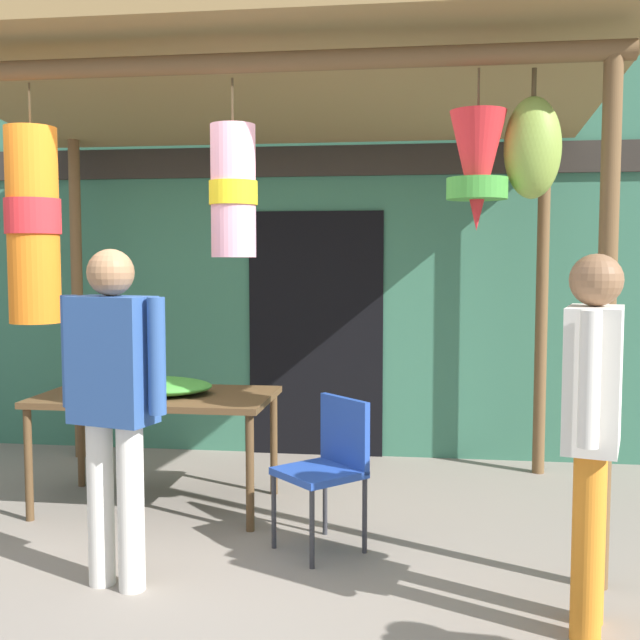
{
  "coord_description": "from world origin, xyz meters",
  "views": [
    {
      "loc": [
        1.33,
        -4.06,
        1.62
      ],
      "look_at": [
        0.69,
        0.66,
        1.24
      ],
      "focal_mm": 43.67,
      "sensor_mm": 36.0,
      "label": 1
    }
  ],
  "objects_px": {
    "folding_chair": "(330,459)",
    "display_table": "(157,404)",
    "shopper_by_bananas": "(593,412)",
    "flower_heap_on_table": "(153,386)",
    "vendor_in_orange": "(113,390)"
  },
  "relations": [
    {
      "from": "folding_chair",
      "to": "display_table",
      "type": "bearing_deg",
      "value": 154.82
    },
    {
      "from": "display_table",
      "to": "shopper_by_bananas",
      "type": "relative_size",
      "value": 0.91
    },
    {
      "from": "flower_heap_on_table",
      "to": "vendor_in_orange",
      "type": "height_order",
      "value": "vendor_in_orange"
    },
    {
      "from": "display_table",
      "to": "flower_heap_on_table",
      "type": "distance_m",
      "value": 0.12
    },
    {
      "from": "flower_heap_on_table",
      "to": "vendor_in_orange",
      "type": "xyz_separation_m",
      "value": [
        0.24,
        -1.21,
        0.19
      ]
    },
    {
      "from": "vendor_in_orange",
      "to": "display_table",
      "type": "bearing_deg",
      "value": 100.11
    },
    {
      "from": "display_table",
      "to": "vendor_in_orange",
      "type": "height_order",
      "value": "vendor_in_orange"
    },
    {
      "from": "display_table",
      "to": "vendor_in_orange",
      "type": "relative_size",
      "value": 0.9
    },
    {
      "from": "display_table",
      "to": "flower_heap_on_table",
      "type": "bearing_deg",
      "value": -148.47
    },
    {
      "from": "display_table",
      "to": "shopper_by_bananas",
      "type": "distance_m",
      "value": 2.81
    },
    {
      "from": "display_table",
      "to": "vendor_in_orange",
      "type": "xyz_separation_m",
      "value": [
        0.22,
        -1.22,
        0.31
      ]
    },
    {
      "from": "display_table",
      "to": "flower_heap_on_table",
      "type": "height_order",
      "value": "flower_heap_on_table"
    },
    {
      "from": "shopper_by_bananas",
      "to": "folding_chair",
      "type": "bearing_deg",
      "value": 146.24
    },
    {
      "from": "folding_chair",
      "to": "shopper_by_bananas",
      "type": "height_order",
      "value": "shopper_by_bananas"
    },
    {
      "from": "display_table",
      "to": "folding_chair",
      "type": "bearing_deg",
      "value": -25.18
    }
  ]
}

